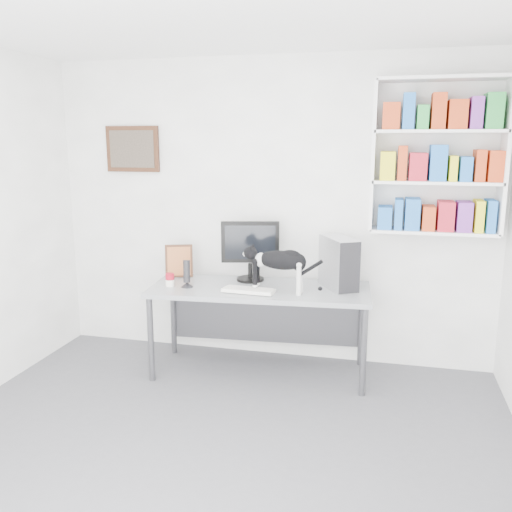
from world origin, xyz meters
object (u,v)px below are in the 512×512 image
object	(u,v)px
bookshelf	(437,157)
pc_tower	(339,262)
leaning_print	(179,260)
keyboard	(249,290)
speaker	(187,273)
desk	(260,330)
cat	(280,271)
soup_can	(170,280)
monitor	(250,250)

from	to	relation	value
bookshelf	pc_tower	size ratio (longest dim) A/B	2.90
bookshelf	leaning_print	bearing A→B (deg)	-176.58
keyboard	leaning_print	bearing A→B (deg)	158.35
bookshelf	speaker	size ratio (longest dim) A/B	5.17
desk	cat	bearing A→B (deg)	-35.67
leaning_print	soup_can	xyz separation A→B (m)	(0.04, -0.32, -0.10)
keyboard	soup_can	xyz separation A→B (m)	(-0.70, 0.03, 0.04)
bookshelf	leaning_print	world-z (taller)	bookshelf
bookshelf	soup_can	world-z (taller)	bookshelf
pc_tower	keyboard	bearing A→B (deg)	176.15
monitor	keyboard	bearing A→B (deg)	-91.24
desk	speaker	size ratio (longest dim) A/B	7.66
leaning_print	pc_tower	bearing A→B (deg)	-20.68
keyboard	speaker	world-z (taller)	speaker
desk	monitor	distance (m)	0.70
pc_tower	leaning_print	world-z (taller)	pc_tower
bookshelf	pc_tower	bearing A→B (deg)	-168.52
keyboard	leaning_print	xyz separation A→B (m)	(-0.74, 0.35, 0.14)
pc_tower	desk	bearing A→B (deg)	164.65
monitor	leaning_print	size ratio (longest dim) A/B	1.76
cat	monitor	bearing A→B (deg)	138.61
speaker	cat	distance (m)	0.79
soup_can	keyboard	bearing A→B (deg)	-2.55
speaker	bookshelf	bearing A→B (deg)	-3.47
leaning_print	desk	bearing A→B (deg)	-32.46
monitor	pc_tower	xyz separation A→B (m)	(0.78, -0.05, -0.06)
pc_tower	soup_can	distance (m)	1.43
keyboard	soup_can	bearing A→B (deg)	-178.97
bookshelf	speaker	world-z (taller)	bookshelf
speaker	leaning_print	world-z (taller)	leaning_print
soup_can	cat	size ratio (longest dim) A/B	0.19
pc_tower	leaning_print	size ratio (longest dim) A/B	1.40
monitor	soup_can	bearing A→B (deg)	-164.05
desk	pc_tower	distance (m)	0.89
monitor	speaker	size ratio (longest dim) A/B	2.24
speaker	cat	size ratio (longest dim) A/B	0.41
speaker	soup_can	distance (m)	0.16
keyboard	soup_can	world-z (taller)	soup_can
desk	keyboard	world-z (taller)	keyboard
pc_tower	soup_can	size ratio (longest dim) A/B	3.90
pc_tower	cat	distance (m)	0.53
keyboard	speaker	xyz separation A→B (m)	(-0.55, 0.04, 0.10)
pc_tower	soup_can	bearing A→B (deg)	162.98
keyboard	speaker	size ratio (longest dim) A/B	1.76
bookshelf	pc_tower	xyz separation A→B (m)	(-0.74, -0.15, -0.87)
keyboard	pc_tower	bearing A→B (deg)	28.73
monitor	pc_tower	distance (m)	0.78
speaker	cat	world-z (taller)	cat
keyboard	leaning_print	size ratio (longest dim) A/B	1.38
desk	keyboard	bearing A→B (deg)	-111.67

